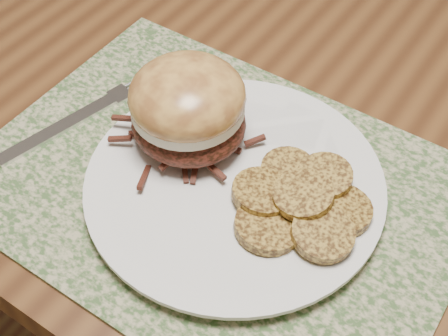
{
  "coord_description": "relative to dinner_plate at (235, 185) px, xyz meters",
  "views": [
    {
      "loc": [
        0.04,
        -0.56,
        1.21
      ],
      "look_at": [
        -0.16,
        -0.26,
        0.79
      ],
      "focal_mm": 50.0,
      "sensor_mm": 36.0,
      "label": 1
    }
  ],
  "objects": [
    {
      "name": "pork_sandwich",
      "position": [
        -0.07,
        0.02,
        0.05
      ],
      "size": [
        0.14,
        0.13,
        0.09
      ],
      "rotation": [
        0.0,
        0.0,
        -0.28
      ],
      "color": "black",
      "rests_on": "dinner_plate"
    },
    {
      "name": "placemat",
      "position": [
        -0.02,
        -0.0,
        -0.01
      ],
      "size": [
        0.45,
        0.33,
        0.0
      ],
      "primitive_type": "cube",
      "color": "#3C582D",
      "rests_on": "dining_table"
    },
    {
      "name": "roasted_potatoes",
      "position": [
        0.06,
        0.01,
        0.02
      ],
      "size": [
        0.13,
        0.14,
        0.03
      ],
      "color": "#A68030",
      "rests_on": "dinner_plate"
    },
    {
      "name": "fork",
      "position": [
        -0.18,
        -0.01,
        -0.01
      ],
      "size": [
        0.06,
        0.19,
        0.0
      ],
      "rotation": [
        0.0,
        0.0,
        -0.25
      ],
      "color": "silver",
      "rests_on": "placemat"
    },
    {
      "name": "dinner_plate",
      "position": [
        0.0,
        0.0,
        0.0
      ],
      "size": [
        0.26,
        0.26,
        0.02
      ],
      "primitive_type": "cylinder",
      "color": "white",
      "rests_on": "placemat"
    }
  ]
}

